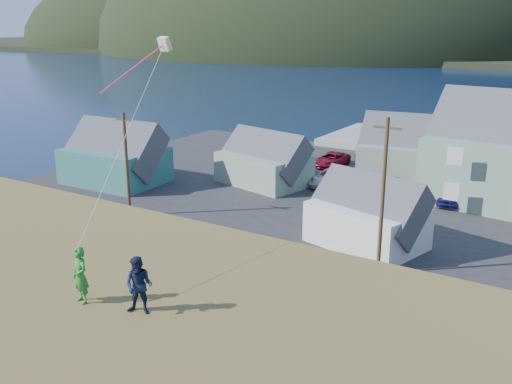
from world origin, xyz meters
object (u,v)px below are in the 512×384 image
kite_flyer_green (80,275)px  shed_palegreen_near (264,161)px  shed_palegreen_far (423,152)px  shed_teal (115,155)px  wharf (436,144)px  kite_flyer_navy (139,286)px  shed_white (367,214)px

kite_flyer_green → shed_palegreen_near: bearing=127.8°
shed_palegreen_near → shed_palegreen_far: shed_palegreen_far is taller
shed_teal → wharf: bearing=54.3°
kite_flyer_navy → kite_flyer_green: bearing=172.6°
shed_teal → shed_white: shed_teal is taller
shed_teal → kite_flyer_navy: bearing=-45.1°
wharf → shed_white: size_ratio=3.02×
shed_palegreen_near → kite_flyer_green: size_ratio=5.86×
wharf → kite_flyer_navy: (7.56, -59.21, 7.55)m
shed_teal → shed_white: (26.04, -2.52, -0.38)m
shed_white → shed_palegreen_far: size_ratio=0.70×
shed_teal → shed_palegreen_near: (12.17, 6.91, -0.37)m
shed_palegreen_near → shed_white: size_ratio=1.10×
wharf → kite_flyer_navy: kite_flyer_navy is taller
wharf → kite_flyer_green: size_ratio=16.07×
wharf → shed_palegreen_near: shed_palegreen_near is taller
shed_white → kite_flyer_navy: (2.94, -24.68, 5.67)m
shed_palegreen_near → kite_flyer_green: 38.06m
shed_palegreen_near → shed_palegreen_far: (12.23, 8.68, 0.63)m
shed_teal → shed_palegreen_near: 14.00m
shed_white → wharf: bearing=112.6°
kite_flyer_navy → shed_palegreen_far: bearing=76.2°
shed_palegreen_near → kite_flyer_green: kite_flyer_green is taller
shed_white → kite_flyer_navy: 25.49m
shed_white → shed_palegreen_far: (-1.64, 18.11, 0.64)m
wharf → shed_white: bearing=-82.4°
kite_flyer_green → kite_flyer_navy: kite_flyer_green is taller
shed_teal → shed_palegreen_far: bearing=30.7°
wharf → shed_palegreen_near: (-9.26, -25.10, 1.89)m
wharf → shed_white: shed_white is taller
shed_palegreen_far → kite_flyer_green: 43.57m
shed_palegreen_far → kite_flyer_green: bearing=-94.0°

